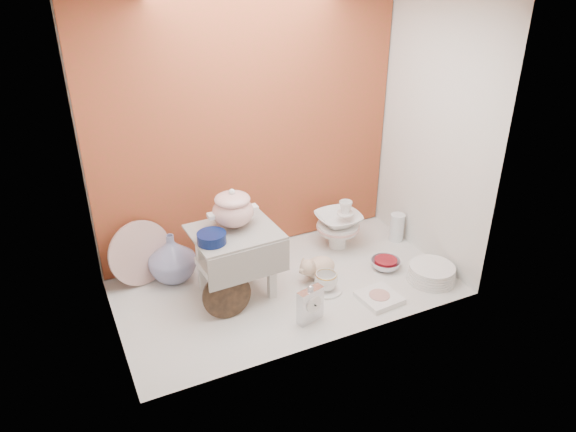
# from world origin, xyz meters

# --- Properties ---
(ground) EXTENTS (1.80, 1.80, 0.00)m
(ground) POSITION_xyz_m (0.00, 0.00, 0.00)
(ground) COLOR silver
(ground) RESTS_ON ground
(niche_shell) EXTENTS (1.86, 1.03, 1.53)m
(niche_shell) POSITION_xyz_m (0.00, 0.18, 0.93)
(niche_shell) COLOR #A33B28
(niche_shell) RESTS_ON ground
(step_stool) EXTENTS (0.45, 0.39, 0.38)m
(step_stool) POSITION_xyz_m (-0.26, 0.07, 0.19)
(step_stool) COLOR silver
(step_stool) RESTS_ON ground
(soup_tureen) EXTENTS (0.30, 0.30, 0.21)m
(soup_tureen) POSITION_xyz_m (-0.25, 0.11, 0.48)
(soup_tureen) COLOR white
(soup_tureen) RESTS_ON step_stool
(cobalt_bowl) EXTENTS (0.17, 0.17, 0.05)m
(cobalt_bowl) POSITION_xyz_m (-0.40, 0.00, 0.40)
(cobalt_bowl) COLOR #091649
(cobalt_bowl) RESTS_ON step_stool
(floral_platter) EXTENTS (0.37, 0.19, 0.36)m
(floral_platter) POSITION_xyz_m (-0.69, 0.39, 0.18)
(floral_platter) COLOR white
(floral_platter) RESTS_ON ground
(blue_white_vase) EXTENTS (0.34, 0.34, 0.28)m
(blue_white_vase) POSITION_xyz_m (-0.53, 0.34, 0.14)
(blue_white_vase) COLOR silver
(blue_white_vase) RESTS_ON ground
(lacquer_tray) EXTENTS (0.25, 0.07, 0.25)m
(lacquer_tray) POSITION_xyz_m (-0.37, -0.10, 0.12)
(lacquer_tray) COLOR black
(lacquer_tray) RESTS_ON ground
(mantel_clock) EXTENTS (0.15, 0.08, 0.20)m
(mantel_clock) POSITION_xyz_m (-0.02, -0.32, 0.10)
(mantel_clock) COLOR silver
(mantel_clock) RESTS_ON ground
(plush_pig) EXTENTS (0.26, 0.20, 0.14)m
(plush_pig) POSITION_xyz_m (0.21, 0.00, 0.07)
(plush_pig) COLOR #CFAE92
(plush_pig) RESTS_ON ground
(teacup_saucer) EXTENTS (0.23, 0.23, 0.01)m
(teacup_saucer) POSITION_xyz_m (0.18, -0.13, 0.01)
(teacup_saucer) COLOR white
(teacup_saucer) RESTS_ON ground
(gold_rim_teacup) EXTENTS (0.13, 0.13, 0.10)m
(gold_rim_teacup) POSITION_xyz_m (0.18, -0.13, 0.06)
(gold_rim_teacup) COLOR white
(gold_rim_teacup) RESTS_ON teacup_saucer
(lattice_dish) EXTENTS (0.21, 0.21, 0.03)m
(lattice_dish) POSITION_xyz_m (0.39, -0.32, 0.01)
(lattice_dish) COLOR white
(lattice_dish) RESTS_ON ground
(dinner_plate_stack) EXTENTS (0.29, 0.29, 0.09)m
(dinner_plate_stack) POSITION_xyz_m (0.76, -0.29, 0.04)
(dinner_plate_stack) COLOR white
(dinner_plate_stack) RESTS_ON ground
(crystal_bowl) EXTENTS (0.20, 0.20, 0.05)m
(crystal_bowl) POSITION_xyz_m (0.59, -0.08, 0.03)
(crystal_bowl) COLOR silver
(crystal_bowl) RESTS_ON ground
(clear_glass_vase) EXTENTS (0.11, 0.11, 0.18)m
(clear_glass_vase) POSITION_xyz_m (0.84, 0.17, 0.09)
(clear_glass_vase) COLOR silver
(clear_glass_vase) RESTS_ON ground
(porcelain_tower) EXTENTS (0.35, 0.35, 0.30)m
(porcelain_tower) POSITION_xyz_m (0.47, 0.25, 0.15)
(porcelain_tower) COLOR white
(porcelain_tower) RESTS_ON ground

